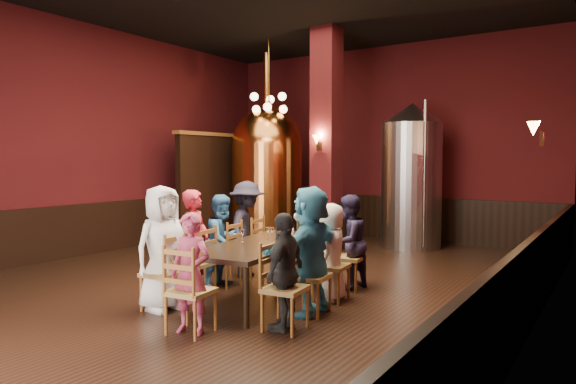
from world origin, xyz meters
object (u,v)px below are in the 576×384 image
Objects in this scene: steel_vessel at (411,176)px; rose_vase at (300,220)px; person_0 at (162,248)px; copper_kettle at (267,172)px; person_2 at (223,240)px; person_1 at (196,243)px; dining_table at (262,247)px.

steel_vessel is 9.68× the size of rose_vase.
person_0 is 4.91× the size of rose_vase.
person_0 is 2.21m from rose_vase.
person_0 is at bearing -67.61° from copper_kettle.
person_2 is 1.18m from rose_vase.
steel_vessel is (1.06, 5.42, 0.79)m from person_1.
copper_kettle is at bearing 118.29° from dining_table.
copper_kettle is at bearing 2.65° from person_1.
dining_table is 0.91m from person_1.
person_2 is 4.29× the size of rose_vase.
steel_vessel is at bearing -15.85° from person_2.
steel_vessel reaches higher than person_0.
person_1 is 0.48× the size of steel_vessel.
copper_kettle is at bearing 132.07° from rose_vase.
copper_kettle reaches higher than dining_table.
person_1 is 4.63× the size of rose_vase.
copper_kettle is (-2.09, 4.59, 0.84)m from person_1.
copper_kettle reaches higher than person_0.
steel_vessel reaches higher than dining_table.
rose_vase is (-0.29, -3.99, -0.57)m from steel_vessel.
dining_table is at bearing -55.19° from copper_kettle.
person_0 reaches higher than dining_table.
rose_vase is at bearing -50.08° from person_1.
steel_vessel is (0.98, 6.08, 0.75)m from person_0.
person_2 is at bearing -15.31° from person_1.
person_0 is at bearing -99.17° from steel_vessel.
copper_kettle reaches higher than person_2.
rose_vase is (0.84, 0.77, 0.28)m from person_2.
person_0 reaches higher than rose_vase.
person_1 reaches higher than rose_vase.
dining_table is 5.15m from copper_kettle.
person_0 reaches higher than person_2.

